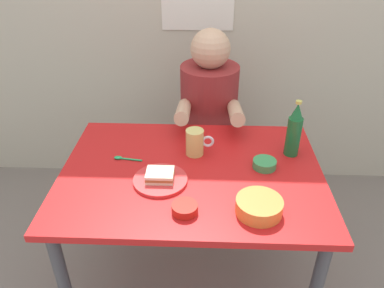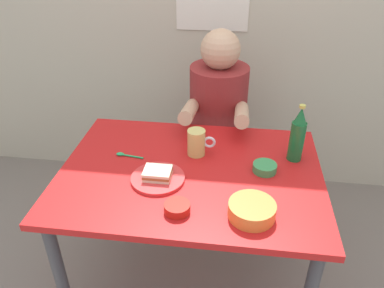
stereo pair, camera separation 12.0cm
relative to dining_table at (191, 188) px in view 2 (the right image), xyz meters
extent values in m
plane|color=slate|center=(0.00, 0.00, -0.65)|extent=(6.00, 6.00, 0.00)
cube|color=red|center=(0.00, 0.00, 0.08)|extent=(1.10, 0.80, 0.03)
cylinder|color=#3F3F44|center=(-0.49, -0.34, -0.29)|extent=(0.05, 0.05, 0.71)
cylinder|color=#3F3F44|center=(-0.49, 0.34, -0.29)|extent=(0.05, 0.05, 0.71)
cylinder|color=#3F3F44|center=(0.49, 0.34, -0.29)|extent=(0.05, 0.05, 0.71)
cylinder|color=#4C4C51|center=(0.07, 0.63, -0.44)|extent=(0.08, 0.08, 0.41)
cylinder|color=#2D2D33|center=(0.07, 0.63, -0.22)|extent=(0.34, 0.34, 0.04)
cylinder|color=maroon|center=(0.07, 0.63, 0.06)|extent=(0.32, 0.32, 0.52)
sphere|color=tan|center=(0.07, 0.63, 0.42)|extent=(0.21, 0.21, 0.21)
cylinder|color=tan|center=(-0.06, 0.38, 0.18)|extent=(0.07, 0.31, 0.14)
cylinder|color=tan|center=(0.20, 0.38, 0.18)|extent=(0.07, 0.31, 0.14)
cylinder|color=red|center=(-0.12, -0.08, 0.10)|extent=(0.22, 0.22, 0.01)
cube|color=beige|center=(-0.12, -0.08, 0.11)|extent=(0.11, 0.09, 0.01)
cube|color=#9E592D|center=(-0.12, -0.08, 0.13)|extent=(0.11, 0.09, 0.01)
cube|color=beige|center=(-0.12, -0.08, 0.14)|extent=(0.11, 0.09, 0.01)
cylinder|color=#D1BC66|center=(0.01, 0.13, 0.15)|extent=(0.08, 0.08, 0.12)
torus|color=silver|center=(0.07, 0.13, 0.16)|extent=(0.06, 0.01, 0.06)
cylinder|color=#19602D|center=(0.44, 0.15, 0.18)|extent=(0.06, 0.06, 0.18)
cone|color=#19602D|center=(0.44, 0.15, 0.31)|extent=(0.05, 0.05, 0.07)
cylinder|color=#BFB74C|center=(0.44, 0.15, 0.35)|extent=(0.03, 0.03, 0.01)
cylinder|color=orange|center=(0.25, -0.25, 0.12)|extent=(0.17, 0.17, 0.05)
cylinder|color=#B25B2D|center=(0.25, -0.25, 0.13)|extent=(0.14, 0.14, 0.02)
cylinder|color=#B21E14|center=(-0.01, -0.26, 0.11)|extent=(0.10, 0.10, 0.03)
cylinder|color=maroon|center=(-0.01, -0.26, 0.12)|extent=(0.08, 0.08, 0.02)
cylinder|color=#388C4C|center=(0.31, 0.04, 0.11)|extent=(0.10, 0.10, 0.03)
cylinder|color=#5B643A|center=(0.31, 0.04, 0.12)|extent=(0.08, 0.08, 0.02)
cylinder|color=#26A559|center=(-0.27, 0.07, 0.10)|extent=(0.11, 0.02, 0.01)
ellipsoid|color=#26A559|center=(-0.33, 0.07, 0.10)|extent=(0.04, 0.02, 0.01)
camera|label=1|loc=(0.05, -1.28, 1.02)|focal=35.09mm
camera|label=2|loc=(0.17, -1.27, 1.02)|focal=35.09mm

